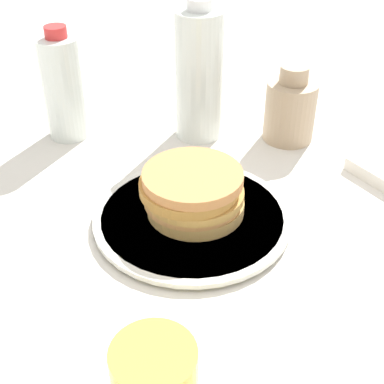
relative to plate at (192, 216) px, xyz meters
name	(u,v)px	position (x,y,z in m)	size (l,w,h in m)	color
ground_plane	(179,222)	(0.00, -0.02, -0.01)	(4.00, 4.00, 0.00)	silver
plate	(192,216)	(0.00, 0.00, 0.00)	(0.26, 0.26, 0.01)	silver
pancake_stack	(193,192)	(0.00, 0.00, 0.04)	(0.14, 0.14, 0.07)	tan
juice_glass	(155,379)	(0.27, -0.05, 0.03)	(0.08, 0.08, 0.07)	yellow
cream_jug	(290,108)	(-0.22, 0.17, 0.05)	(0.08, 0.08, 0.13)	tan
water_bottle_near	(64,87)	(-0.25, -0.19, 0.08)	(0.07, 0.07, 0.19)	silver
water_bottle_mid	(199,75)	(-0.24, 0.03, 0.10)	(0.08, 0.08, 0.23)	silver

